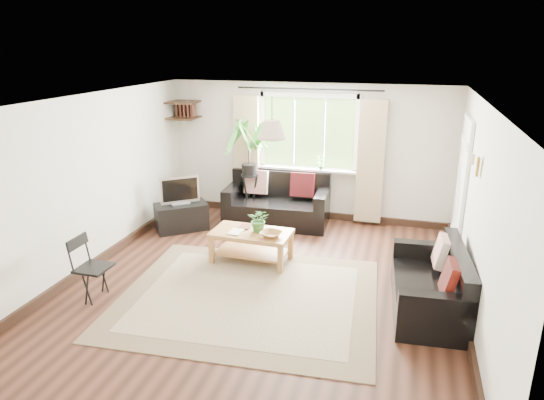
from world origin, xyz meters
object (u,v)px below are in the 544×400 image
(folding_chair, at_px, (94,269))
(coffee_table, at_px, (252,246))
(sofa_right, at_px, (429,281))
(palm_stand, at_px, (249,171))
(sofa_back, at_px, (277,201))
(tv_stand, at_px, (181,217))

(folding_chair, bearing_deg, coffee_table, -43.96)
(sofa_right, relative_size, palm_stand, 0.87)
(sofa_back, height_order, sofa_right, sofa_back)
(sofa_right, height_order, folding_chair, folding_chair)
(sofa_right, height_order, coffee_table, sofa_right)
(sofa_back, xyz_separation_m, folding_chair, (-1.47, -3.16, -0.01))
(coffee_table, relative_size, folding_chair, 1.41)
(sofa_right, bearing_deg, tv_stand, -116.02)
(sofa_back, height_order, palm_stand, palm_stand)
(coffee_table, height_order, tv_stand, coffee_table)
(sofa_back, distance_m, folding_chair, 3.48)
(tv_stand, bearing_deg, sofa_back, -12.85)
(sofa_back, height_order, folding_chair, sofa_back)
(sofa_right, distance_m, folding_chair, 4.04)
(coffee_table, distance_m, folding_chair, 2.18)
(sofa_back, relative_size, sofa_right, 1.13)
(sofa_back, xyz_separation_m, palm_stand, (-0.53, 0.09, 0.48))
(sofa_right, height_order, palm_stand, palm_stand)
(sofa_right, distance_m, tv_stand, 4.28)
(tv_stand, xyz_separation_m, folding_chair, (0.02, -2.44, 0.17))
(sofa_back, xyz_separation_m, coffee_table, (0.06, -1.60, -0.18))
(tv_stand, xyz_separation_m, palm_stand, (0.96, 0.81, 0.67))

